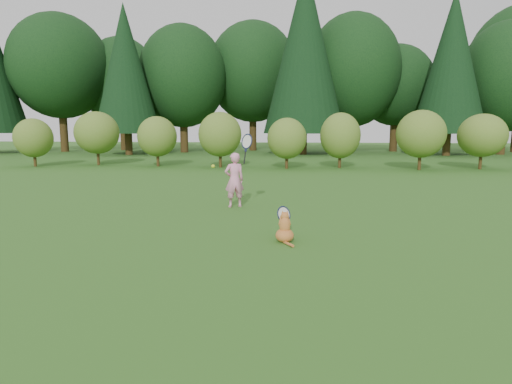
# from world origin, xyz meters

# --- Properties ---
(ground) EXTENTS (100.00, 100.00, 0.00)m
(ground) POSITION_xyz_m (0.00, 0.00, 0.00)
(ground) COLOR #215718
(ground) RESTS_ON ground
(shrub_row) EXTENTS (28.00, 3.00, 2.80)m
(shrub_row) POSITION_xyz_m (0.00, 13.00, 1.40)
(shrub_row) COLOR olive
(shrub_row) RESTS_ON ground
(woodland_backdrop) EXTENTS (48.00, 10.00, 15.00)m
(woodland_backdrop) POSITION_xyz_m (0.00, 23.00, 7.50)
(woodland_backdrop) COLOR black
(woodland_backdrop) RESTS_ON ground
(child) EXTENTS (0.77, 0.56, 1.92)m
(child) POSITION_xyz_m (-0.55, 3.03, 0.67)
(child) COLOR pink
(child) RESTS_ON ground
(cat) EXTENTS (0.39, 0.75, 0.69)m
(cat) POSITION_xyz_m (0.76, 0.03, 0.26)
(cat) COLOR #BA6E23
(cat) RESTS_ON ground
(tennis_ball) EXTENTS (0.08, 0.08, 0.08)m
(tennis_ball) POSITION_xyz_m (-0.81, 1.82, 1.07)
(tennis_ball) COLOR #BCCD18
(tennis_ball) RESTS_ON ground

